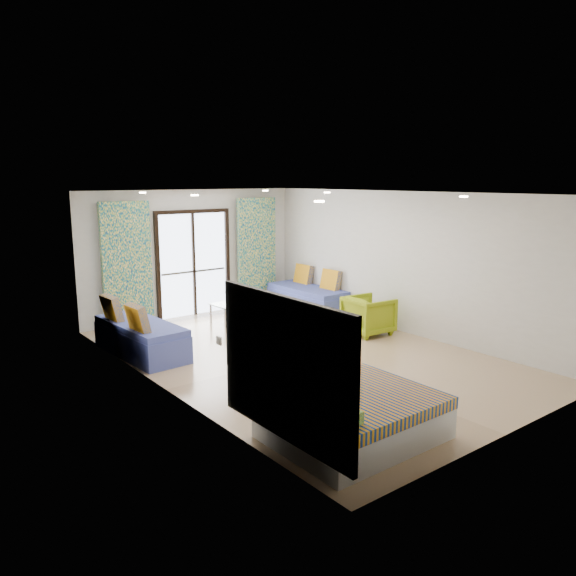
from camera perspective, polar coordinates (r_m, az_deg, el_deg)
floor at (r=9.51m, az=1.48°, el=-6.89°), size 5.00×7.50×0.01m
ceiling at (r=9.04m, az=1.57°, el=9.61°), size 5.00×7.50×0.01m
wall_back at (r=12.28m, az=-9.66°, el=3.53°), size 5.00×0.01×2.70m
wall_front at (r=6.78m, az=22.09°, el=-3.27°), size 5.00×0.01×2.70m
wall_left at (r=7.86m, az=-12.71°, el=-0.81°), size 0.01×7.50×2.70m
wall_right at (r=10.92m, az=11.74°, el=2.52°), size 0.01×7.50×2.70m
balcony_door at (r=12.26m, az=-9.58°, el=3.09°), size 1.76×0.08×2.28m
balcony_rail at (r=12.32m, az=-9.55°, el=1.68°), size 1.52×0.03×0.04m
curtain_left at (r=11.48m, az=-16.04°, el=2.23°), size 1.00×0.10×2.50m
curtain_right at (r=12.94m, az=-3.20°, el=3.60°), size 1.00×0.10×2.50m
downlight_a at (r=6.62m, az=3.20°, el=8.78°), size 0.12×0.12×0.02m
downlight_b at (r=8.71m, az=17.42°, el=8.85°), size 0.12×0.12×0.02m
downlight_c at (r=9.09m, az=-9.46°, el=9.28°), size 0.12×0.12×0.02m
downlight_d at (r=10.72m, az=4.00°, el=9.66°), size 0.12×0.12×0.02m
downlight_e at (r=10.89m, az=-14.56°, el=9.36°), size 0.12×0.12×0.02m
downlight_f at (r=12.28m, az=-2.32°, el=9.86°), size 0.12×0.12×0.02m
headboard at (r=5.72m, az=-0.43°, el=-8.16°), size 0.06×2.10×1.50m
switch_plate at (r=6.70m, az=-7.04°, el=-5.33°), size 0.02×0.10×0.10m
bed at (r=6.61m, az=6.55°, el=-12.81°), size 1.84×1.50×0.63m
daybed_left at (r=9.81m, az=-14.79°, el=-4.82°), size 0.91×2.05×0.99m
daybed_right at (r=12.52m, az=2.03°, el=-1.02°), size 0.79×2.00×0.99m
coffee_table at (r=11.57m, az=-6.06°, el=-1.82°), size 0.64×0.64×0.71m
vase at (r=11.59m, az=-5.77°, el=-1.15°), size 0.22×0.22×0.16m
armchair at (r=10.80m, az=8.20°, el=-2.57°), size 0.80×0.84×0.80m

